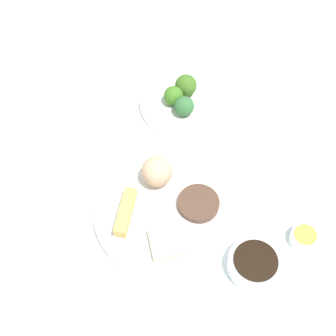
{
  "coord_description": "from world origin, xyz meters",
  "views": [
    {
      "loc": [
        -0.43,
        -0.12,
        0.87
      ],
      "look_at": [
        0.09,
        0.01,
        0.06
      ],
      "focal_mm": 47.27,
      "sensor_mm": 36.0,
      "label": 1
    }
  ],
  "objects": [
    {
      "name": "broccoli_floret_2",
      "position": [
        0.28,
        0.02,
        0.06
      ],
      "size": [
        0.05,
        0.05,
        0.05
      ],
      "primitive_type": "sphere",
      "color": "#316333",
      "rests_on": "broccoli_plate"
    },
    {
      "name": "tabletop",
      "position": [
        0.0,
        0.0,
        0.01
      ],
      "size": [
        2.2,
        2.2,
        0.02
      ],
      "primitive_type": "cube",
      "color": "white",
      "rests_on": "ground"
    },
    {
      "name": "sauce_ramekin_hot_mustard",
      "position": [
        0.01,
        -0.3,
        0.03
      ],
      "size": [
        0.06,
        0.06,
        0.03
      ],
      "primitive_type": "cylinder",
      "color": "white",
      "rests_on": "tabletop"
    },
    {
      "name": "rice_scoop",
      "position": [
        0.07,
        0.03,
        0.07
      ],
      "size": [
        0.07,
        0.07,
        0.07
      ],
      "primitive_type": "sphere",
      "color": "tan",
      "rests_on": "main_plate"
    },
    {
      "name": "stir_fry_heap",
      "position": [
        0.03,
        -0.07,
        0.04
      ],
      "size": [
        0.09,
        0.09,
        0.02
      ],
      "primitive_type": "cylinder",
      "color": "#4B3225",
      "rests_on": "main_plate"
    },
    {
      "name": "spring_roll",
      "position": [
        -0.03,
        0.07,
        0.05
      ],
      "size": [
        0.11,
        0.03,
        0.03
      ],
      "primitive_type": "cube",
      "rotation": [
        0.0,
        0.0,
        0.07
      ],
      "color": "tan",
      "rests_on": "main_plate"
    },
    {
      "name": "soy_sauce_bowl",
      "position": [
        -0.07,
        -0.21,
        0.04
      ],
      "size": [
        0.11,
        0.11,
        0.03
      ],
      "primitive_type": "cylinder",
      "color": "white",
      "rests_on": "tabletop"
    },
    {
      "name": "broccoli_plate",
      "position": [
        0.3,
        0.04,
        0.03
      ],
      "size": [
        0.19,
        0.19,
        0.01
      ],
      "primitive_type": "cylinder",
      "color": "white",
      "rests_on": "tabletop"
    },
    {
      "name": "broccoli_floret_1",
      "position": [
        0.34,
        0.03,
        0.06
      ],
      "size": [
        0.06,
        0.06,
        0.06
      ],
      "primitive_type": "sphere",
      "color": "#3C631F",
      "rests_on": "broccoli_plate"
    },
    {
      "name": "broccoli_floret_0",
      "position": [
        0.3,
        0.05,
        0.06
      ],
      "size": [
        0.05,
        0.05,
        0.05
      ],
      "primitive_type": "sphere",
      "color": "#3B6F1F",
      "rests_on": "broccoli_plate"
    },
    {
      "name": "sauce_ramekin_hot_mustard_liquid",
      "position": [
        0.01,
        -0.3,
        0.05
      ],
      "size": [
        0.05,
        0.05,
        0.0
      ],
      "primitive_type": "cylinder",
      "color": "yellow",
      "rests_on": "sauce_ramekin_hot_mustard"
    },
    {
      "name": "main_plate",
      "position": [
        -0.0,
        0.0,
        0.03
      ],
      "size": [
        0.3,
        0.3,
        0.02
      ],
      "primitive_type": "cylinder",
      "color": "white",
      "rests_on": "tabletop"
    },
    {
      "name": "soy_sauce_bowl_liquid",
      "position": [
        -0.07,
        -0.21,
        0.06
      ],
      "size": [
        0.09,
        0.09,
        0.0
      ],
      "primitive_type": "cylinder",
      "color": "black",
      "rests_on": "soy_sauce_bowl"
    },
    {
      "name": "crab_rangoon_wonton",
      "position": [
        -0.07,
        -0.03,
        0.04
      ],
      "size": [
        0.09,
        0.09,
        0.02
      ],
      "primitive_type": "cube",
      "rotation": [
        0.0,
        0.0,
        0.47
      ],
      "color": "beige",
      "rests_on": "main_plate"
    }
  ]
}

